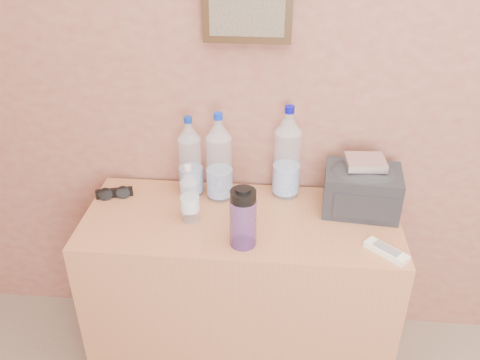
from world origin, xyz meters
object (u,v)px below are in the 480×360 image
at_px(dresser, 241,292).
at_px(foil_packet, 365,162).
at_px(pet_small, 189,197).
at_px(pet_large_a, 190,161).
at_px(toiletry_bag, 362,188).
at_px(pet_large_b, 219,162).
at_px(nalgene_bottle, 243,217).
at_px(pet_large_c, 287,157).
at_px(ac_remote, 386,251).
at_px(sunglasses, 115,193).

xyz_separation_m(dresser, foil_packet, (0.43, 0.10, 0.55)).
bearing_deg(pet_small, pet_large_a, 98.39).
xyz_separation_m(pet_small, toiletry_bag, (0.61, 0.12, -0.01)).
relative_size(pet_large_b, nalgene_bottle, 1.60).
bearing_deg(pet_large_c, foil_packet, -16.05).
relative_size(ac_remote, foil_packet, 1.10).
xyz_separation_m(sunglasses, foil_packet, (0.92, 0.00, 0.18)).
xyz_separation_m(toiletry_bag, foil_packet, (0.00, 0.00, 0.10)).
xyz_separation_m(sunglasses, ac_remote, (0.98, -0.26, -0.01)).
height_order(sunglasses, foil_packet, foil_packet).
xyz_separation_m(nalgene_bottle, ac_remote, (0.47, -0.01, -0.10)).
bearing_deg(toiletry_bag, dresser, -162.02).
bearing_deg(nalgene_bottle, toiletry_bag, 30.68).
distance_m(pet_small, nalgene_bottle, 0.23).
distance_m(dresser, pet_large_b, 0.53).
bearing_deg(ac_remote, foil_packet, 144.98).
distance_m(dresser, pet_large_a, 0.56).
distance_m(dresser, pet_large_c, 0.57).
distance_m(pet_large_b, pet_large_c, 0.25).
relative_size(pet_small, ac_remote, 1.47).
bearing_deg(pet_large_c, ac_remote, -45.38).
height_order(pet_small, ac_remote, pet_small).
distance_m(pet_large_c, pet_small, 0.39).
bearing_deg(pet_large_c, pet_large_a, -176.27).
xyz_separation_m(pet_large_a, sunglasses, (-0.29, -0.06, -0.12)).
bearing_deg(toiletry_bag, sunglasses, -174.94).
height_order(dresser, ac_remote, ac_remote).
bearing_deg(pet_small, pet_large_b, 61.58).
bearing_deg(dresser, ac_remote, -17.85).
bearing_deg(pet_large_b, dresser, -55.88).
bearing_deg(ac_remote, nalgene_bottle, -139.46).
bearing_deg(pet_small, foil_packet, 11.41).
height_order(sunglasses, ac_remote, sunglasses).
bearing_deg(pet_large_a, pet_large_c, 3.73).
height_order(pet_large_b, foil_packet, pet_large_b).
distance_m(ac_remote, toiletry_bag, 0.27).
bearing_deg(pet_large_b, pet_small, -118.42).
relative_size(pet_small, toiletry_bag, 0.82).
xyz_separation_m(pet_large_b, nalgene_bottle, (0.11, -0.28, -0.05)).
relative_size(pet_large_a, ac_remote, 2.14).
xyz_separation_m(pet_small, nalgene_bottle, (0.20, -0.12, 0.01)).
relative_size(pet_large_a, nalgene_bottle, 1.47).
distance_m(pet_large_b, pet_small, 0.19).
relative_size(dresser, pet_large_c, 3.13).
distance_m(pet_large_c, toiletry_bag, 0.29).
height_order(dresser, toiletry_bag, toiletry_bag).
bearing_deg(ac_remote, sunglasses, -152.56).
bearing_deg(dresser, pet_large_c, 48.95).
relative_size(nalgene_bottle, ac_remote, 1.46).
height_order(pet_large_a, foil_packet, pet_large_a).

